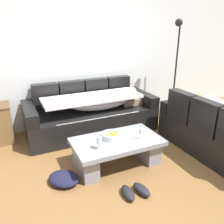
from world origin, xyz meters
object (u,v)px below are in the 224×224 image
couch_along_wall (93,113)px  pair_of_shoes (135,191)px  wine_glass_near_right (141,132)px  floor_lamp (176,64)px  fruit_bowl (112,135)px  open_magazine (137,135)px  crumpled_garment (64,179)px  couch_near_window (220,132)px  wine_glass_near_left (99,141)px  coffee_table (117,149)px

couch_along_wall → pair_of_shoes: (-0.19, -1.85, -0.29)m
wine_glass_near_right → floor_lamp: 2.11m
fruit_bowl → open_magazine: (0.36, -0.07, -0.04)m
pair_of_shoes → crumpled_garment: (-0.68, 0.56, 0.01)m
couch_near_window → fruit_bowl: size_ratio=6.61×
couch_near_window → wine_glass_near_left: 1.87m
coffee_table → fruit_bowl: fruit_bowl is taller
couch_near_window → coffee_table: bearing=76.7°
couch_along_wall → open_magazine: couch_along_wall is taller
wine_glass_near_left → crumpled_garment: 0.64m
wine_glass_near_right → floor_lamp: size_ratio=0.09×
couch_near_window → wine_glass_near_left: size_ratio=11.15×
pair_of_shoes → open_magazine: bearing=58.1°
coffee_table → pair_of_shoes: bearing=-97.8°
fruit_bowl → couch_near_window: bearing=-15.5°
couch_along_wall → open_magazine: (0.22, -1.19, 0.05)m
wine_glass_near_right → floor_lamp: bearing=39.2°
open_magazine → floor_lamp: floor_lamp is taller
wine_glass_near_left → open_magazine: (0.63, 0.13, -0.11)m
open_magazine → crumpled_garment: bearing=164.3°
fruit_bowl → pair_of_shoes: fruit_bowl is taller
couch_along_wall → wine_glass_near_left: size_ratio=13.72×
couch_along_wall → coffee_table: size_ratio=1.90×
open_magazine → wine_glass_near_left: bearing=171.0°
wine_glass_near_left → open_magazine: bearing=12.0°
couch_along_wall → open_magazine: bearing=-79.6°
pair_of_shoes → crumpled_garment: size_ratio=0.80×
couch_along_wall → couch_near_window: bearing=-47.3°
wine_glass_near_left → pair_of_shoes: (0.22, -0.52, -0.45)m
couch_near_window → fruit_bowl: bearing=74.5°
fruit_bowl → floor_lamp: floor_lamp is taller
floor_lamp → coffee_table: bearing=-148.3°
couch_near_window → pair_of_shoes: couch_near_window is taller
couch_along_wall → wine_glass_near_left: couch_along_wall is taller
coffee_table → wine_glass_near_left: (-0.31, -0.13, 0.26)m
couch_along_wall → couch_near_window: size_ratio=1.23×
fruit_bowl → wine_glass_near_right: size_ratio=1.69×
pair_of_shoes → wine_glass_near_right: bearing=53.9°
couch_along_wall → floor_lamp: size_ratio=1.17×
floor_lamp → pair_of_shoes: size_ratio=6.08×
floor_lamp → crumpled_garment: 3.10m
couch_along_wall → couch_near_window: same height
pair_of_shoes → fruit_bowl: bearing=86.3°
wine_glass_near_right → couch_near_window: bearing=-10.8°
couch_along_wall → floor_lamp: (1.76, -0.04, 0.78)m
coffee_table → open_magazine: bearing=0.7°
couch_near_window → crumpled_garment: 2.34m
open_magazine → crumpled_garment: (-1.09, -0.10, -0.33)m
wine_glass_near_left → open_magazine: 0.65m
open_magazine → wine_glass_near_right: bearing=-121.6°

